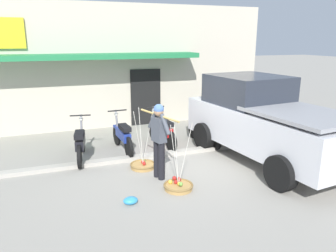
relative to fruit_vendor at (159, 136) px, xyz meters
name	(u,v)px	position (x,y,z in m)	size (l,w,h in m)	color
ground_plane	(171,166)	(0.50, 0.59, -0.98)	(90.00, 90.00, 0.00)	gray
sidewalk_curb	(161,154)	(0.50, 1.29, -0.93)	(20.00, 0.24, 0.10)	#AEA89C
fruit_vendor	(159,136)	(0.00, 0.00, 0.00)	(0.42, 1.38, 1.70)	black
fruit_basket_left_side	(178,186)	(0.19, -0.68, -0.90)	(0.63, 0.63, 1.45)	#B2894C
fruit_basket_right_side	(143,165)	(-0.19, 0.69, -0.90)	(0.63, 0.63, 1.45)	#B2894C
motorcycle_nearest_shop	(81,143)	(-1.53, 1.77, -0.52)	(0.54, 1.81, 1.09)	black
motorcycle_second_in_row	(123,136)	(-0.38, 2.02, -0.52)	(0.54, 1.82, 1.09)	black
motorcycle_third_in_row	(163,131)	(0.81, 2.10, -0.52)	(0.54, 1.82, 1.09)	black
motorcycle_end_of_row	(204,129)	(2.04, 1.86, -0.52)	(0.54, 1.82, 1.09)	black
parked_truck	(264,120)	(2.92, 0.26, 0.06)	(2.54, 4.88, 2.10)	silver
storefront_building	(81,63)	(-0.87, 7.19, 1.13)	(13.00, 6.00, 4.20)	beige
plastic_litter_bag	(131,201)	(-0.90, -0.95, -0.91)	(0.28, 0.22, 0.14)	#3393D1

